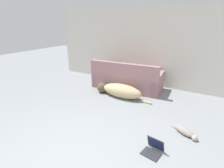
{
  "coord_description": "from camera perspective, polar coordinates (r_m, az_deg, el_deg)",
  "views": [
    {
      "loc": [
        1.48,
        -1.4,
        2.01
      ],
      "look_at": [
        -0.28,
        1.67,
        0.73
      ],
      "focal_mm": 28.0,
      "sensor_mm": 36.0,
      "label": 1
    }
  ],
  "objects": [
    {
      "name": "dog",
      "position": [
        4.88,
        2.41,
        -2.12
      ],
      "size": [
        1.69,
        0.48,
        0.37
      ],
      "rotation": [
        0.0,
        0.0,
        3.11
      ],
      "color": "tan",
      "rests_on": "ground_plane"
    },
    {
      "name": "wall_back",
      "position": [
        5.66,
        14.59,
        11.12
      ],
      "size": [
        7.43,
        0.06,
        2.42
      ],
      "color": "beige",
      "rests_on": "ground_plane"
    },
    {
      "name": "couch",
      "position": [
        5.48,
        4.88,
        1.43
      ],
      "size": [
        2.14,
        1.03,
        0.88
      ],
      "rotation": [
        0.0,
        0.0,
        3.2
      ],
      "color": "#A3757A",
      "rests_on": "ground_plane"
    },
    {
      "name": "laptop_open",
      "position": [
        3.09,
        13.46,
        -19.57
      ],
      "size": [
        0.33,
        0.34,
        0.23
      ],
      "rotation": [
        0.0,
        0.0,
        -0.17
      ],
      "color": "#2D2D33",
      "rests_on": "ground_plane"
    },
    {
      "name": "cat",
      "position": [
        3.64,
        22.84,
        -14.2
      ],
      "size": [
        0.53,
        0.35,
        0.13
      ],
      "rotation": [
        0.0,
        0.0,
        5.76
      ],
      "color": "gray",
      "rests_on": "ground_plane"
    }
  ]
}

